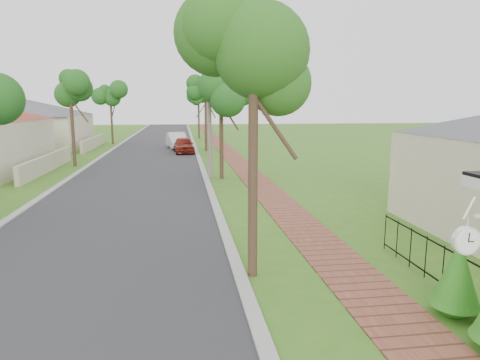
{
  "coord_description": "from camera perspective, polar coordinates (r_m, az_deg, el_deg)",
  "views": [
    {
      "loc": [
        -0.64,
        -6.72,
        3.98
      ],
      "look_at": [
        1.27,
        7.08,
        1.5
      ],
      "focal_mm": 32.0,
      "sensor_mm": 36.0,
      "label": 1
    }
  ],
  "objects": [
    {
      "name": "utility_pole",
      "position": [
        23.19,
        -4.15,
        11.71
      ],
      "size": [
        1.2,
        0.24,
        9.17
      ],
      "color": "gray",
      "rests_on": "ground"
    },
    {
      "name": "road",
      "position": [
        27.12,
        -12.79,
        1.39
      ],
      "size": [
        7.0,
        120.0,
        0.02
      ],
      "primitive_type": "cube",
      "color": "#28282B",
      "rests_on": "ground"
    },
    {
      "name": "near_tree",
      "position": [
        9.59,
        1.81,
        15.26
      ],
      "size": [
        2.36,
        2.36,
        6.07
      ],
      "color": "#382619",
      "rests_on": "ground"
    },
    {
      "name": "kerb_left",
      "position": [
        27.68,
        -20.33,
        1.18
      ],
      "size": [
        0.3,
        120.0,
        0.1
      ],
      "primitive_type": "cube",
      "color": "#9E9E99",
      "rests_on": "ground"
    },
    {
      "name": "parked_car_white",
      "position": [
        39.29,
        -8.41,
        5.21
      ],
      "size": [
        2.19,
        4.53,
        1.43
      ],
      "primitive_type": "imported",
      "rotation": [
        0.0,
        0.0,
        0.16
      ],
      "color": "silver",
      "rests_on": "ground"
    },
    {
      "name": "sidewalk",
      "position": [
        27.3,
        0.4,
        1.7
      ],
      "size": [
        1.5,
        120.0,
        0.03
      ],
      "primitive_type": "cube",
      "color": "#94513B",
      "rests_on": "ground"
    },
    {
      "name": "far_house_grey",
      "position": [
        43.2,
        -27.45,
        6.79
      ],
      "size": [
        15.56,
        15.56,
        4.6
      ],
      "color": "beige",
      "rests_on": "ground"
    },
    {
      "name": "kerb_right",
      "position": [
        27.05,
        -5.06,
        1.58
      ],
      "size": [
        0.3,
        120.0,
        0.1
      ],
      "primitive_type": "cube",
      "color": "#9E9E99",
      "rests_on": "ground"
    },
    {
      "name": "parked_car_red",
      "position": [
        35.57,
        -7.5,
        4.62
      ],
      "size": [
        1.77,
        3.88,
        1.29
      ],
      "primitive_type": "imported",
      "rotation": [
        0.0,
        0.0,
        0.07
      ],
      "color": "maroon",
      "rests_on": "ground"
    },
    {
      "name": "ground",
      "position": [
        7.84,
        -2.24,
        -20.42
      ],
      "size": [
        160.0,
        160.0,
        0.0
      ],
      "primitive_type": "plane",
      "color": "#396E1A",
      "rests_on": "ground"
    },
    {
      "name": "station_clock",
      "position": [
        7.47,
        28.14,
        -6.89
      ],
      "size": [
        1.07,
        0.13,
        0.63
      ],
      "color": "white",
      "rests_on": "ground"
    },
    {
      "name": "street_trees",
      "position": [
        33.65,
        -11.9,
        10.82
      ],
      "size": [
        10.7,
        37.65,
        5.89
      ],
      "color": "#382619",
      "rests_on": "ground"
    }
  ]
}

